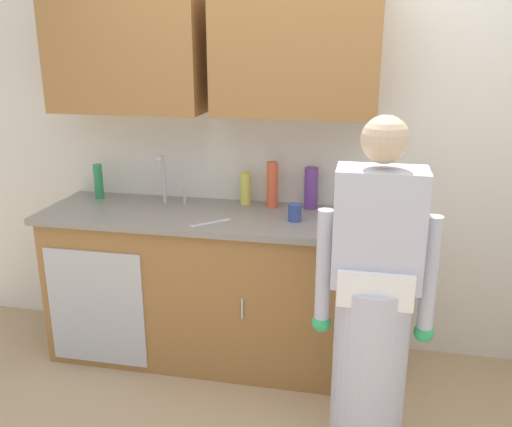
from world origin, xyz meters
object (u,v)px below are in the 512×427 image
(sink, at_px, (163,212))
(bottle_dish_liquid, at_px, (272,185))
(person_at_sink, at_px, (372,321))
(bottle_water_short, at_px, (99,181))
(bottle_water_tall, at_px, (311,188))
(cup_by_sink, at_px, (295,212))
(knife_on_counter, at_px, (211,223))
(sponge, at_px, (341,212))
(bottle_soap, at_px, (245,188))

(sink, relative_size, bottle_dish_liquid, 1.80)
(person_at_sink, xyz_separation_m, bottle_water_short, (-1.74, 0.85, 0.36))
(bottle_water_tall, bearing_deg, cup_by_sink, -102.72)
(bottle_dish_liquid, relative_size, knife_on_counter, 1.16)
(bottle_dish_liquid, bearing_deg, sponge, -8.57)
(bottle_water_short, bearing_deg, sink, -17.82)
(sink, bearing_deg, sponge, 6.48)
(bottle_water_short, xyz_separation_m, bottle_water_tall, (1.35, 0.05, 0.02))
(bottle_water_short, height_order, bottle_water_tall, bottle_water_tall)
(cup_by_sink, bearing_deg, person_at_sink, -54.71)
(bottle_dish_liquid, relative_size, cup_by_sink, 2.81)
(sink, height_order, cup_by_sink, sink)
(bottle_dish_liquid, relative_size, bottle_water_tall, 1.11)
(sponge, bearing_deg, sink, -173.52)
(bottle_water_short, bearing_deg, cup_by_sink, -9.52)
(bottle_soap, bearing_deg, person_at_sink, -48.69)
(bottle_water_short, bearing_deg, sponge, -1.35)
(cup_by_sink, xyz_separation_m, sponge, (0.25, 0.18, -0.03))
(bottle_soap, relative_size, sponge, 1.84)
(sink, relative_size, bottle_water_short, 2.26)
(bottle_water_short, height_order, bottle_soap, bottle_water_short)
(bottle_dish_liquid, height_order, knife_on_counter, bottle_dish_liquid)
(knife_on_counter, distance_m, sponge, 0.77)
(sink, height_order, bottle_water_short, sink)
(sink, relative_size, sponge, 4.55)
(sink, bearing_deg, bottle_water_short, 162.18)
(person_at_sink, bearing_deg, bottle_water_short, 154.07)
(sink, relative_size, knife_on_counter, 2.08)
(bottle_water_short, height_order, cup_by_sink, bottle_water_short)
(sponge, bearing_deg, bottle_water_short, 178.65)
(sink, distance_m, bottle_soap, 0.52)
(person_at_sink, relative_size, bottle_water_tall, 6.45)
(bottle_water_short, relative_size, bottle_water_tall, 0.88)
(sink, height_order, bottle_dish_liquid, sink)
(bottle_dish_liquid, bearing_deg, bottle_water_tall, 5.49)
(bottle_dish_liquid, height_order, bottle_soap, bottle_dish_liquid)
(sink, relative_size, person_at_sink, 0.31)
(sink, xyz_separation_m, bottle_soap, (0.46, 0.21, 0.12))
(person_at_sink, height_order, bottle_soap, person_at_sink)
(knife_on_counter, bearing_deg, sponge, -18.48)
(sink, xyz_separation_m, knife_on_counter, (0.36, -0.20, 0.02))
(bottle_water_short, xyz_separation_m, bottle_dish_liquid, (1.12, 0.03, 0.03))
(bottle_water_short, distance_m, bottle_water_tall, 1.35)
(person_at_sink, xyz_separation_m, knife_on_counter, (-0.90, 0.49, 0.25))
(bottle_water_tall, relative_size, knife_on_counter, 1.05)
(bottle_water_short, xyz_separation_m, cup_by_sink, (1.29, -0.22, -0.06))
(person_at_sink, bearing_deg, sponge, 103.63)
(bottle_soap, xyz_separation_m, cup_by_sink, (0.34, -0.27, -0.05))
(bottle_dish_liquid, relative_size, bottle_soap, 1.37)
(bottle_soap, relative_size, bottle_water_tall, 0.81)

